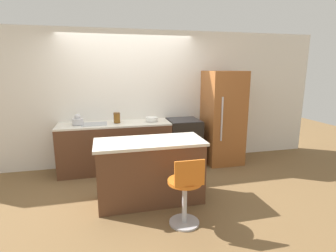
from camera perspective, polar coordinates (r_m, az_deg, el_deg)
ground_plane at (r=4.87m, az=-7.29°, el=-10.40°), size 14.00×14.00×0.00m
wall_back at (r=5.19m, az=-8.54°, el=5.86°), size 8.00×0.06×2.60m
back_counter at (r=5.01m, az=-11.35°, el=-4.44°), size 2.03×0.62×0.91m
kitchen_island at (r=3.81m, az=-3.93°, el=-9.68°), size 1.52×0.67×0.90m
oven_range at (r=5.22m, az=3.43°, el=-3.48°), size 0.61×0.63×0.91m
refrigerator at (r=5.36m, az=11.81°, el=1.80°), size 0.70×0.74×1.84m
stool_chair at (r=3.24m, az=3.81°, el=-14.28°), size 0.41×0.41×0.89m
kettle at (r=4.91m, az=-19.07°, el=1.15°), size 0.19×0.19×0.19m
mixing_bowl at (r=4.97m, az=-3.60°, el=1.51°), size 0.23×0.23×0.07m
canister_jar at (r=4.89m, az=-11.07°, el=1.79°), size 0.12×0.12×0.18m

